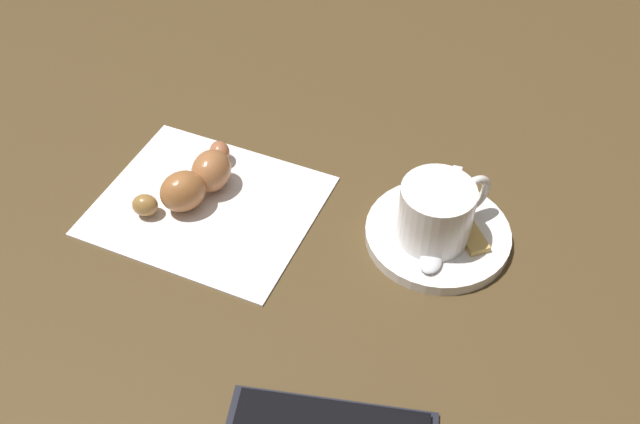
{
  "coord_description": "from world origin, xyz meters",
  "views": [
    {
      "loc": [
        0.2,
        -0.42,
        0.49
      ],
      "look_at": [
        -0.0,
        -0.01,
        0.01
      ],
      "focal_mm": 41.74,
      "sensor_mm": 36.0,
      "label": 1
    }
  ],
  "objects": [
    {
      "name": "ground_plane",
      "position": [
        0.0,
        0.0,
        0.0
      ],
      "size": [
        1.8,
        1.8,
        0.0
      ],
      "primitive_type": "plane",
      "color": "#49371D"
    },
    {
      "name": "saucer",
      "position": [
        0.1,
        0.02,
        0.01
      ],
      "size": [
        0.13,
        0.13,
        0.01
      ],
      "primitive_type": "cylinder",
      "color": "white",
      "rests_on": "ground"
    },
    {
      "name": "espresso_cup",
      "position": [
        0.1,
        0.01,
        0.04
      ],
      "size": [
        0.07,
        0.08,
        0.06
      ],
      "color": "white",
      "rests_on": "saucer"
    },
    {
      "name": "teaspoon",
      "position": [
        0.1,
        0.01,
        0.01
      ],
      "size": [
        0.03,
        0.14,
        0.01
      ],
      "color": "silver",
      "rests_on": "saucer"
    },
    {
      "name": "sugar_packet",
      "position": [
        0.12,
        0.03,
        0.01
      ],
      "size": [
        0.06,
        0.06,
        0.01
      ],
      "primitive_type": "cube",
      "rotation": [
        0.0,
        0.0,
        8.63
      ],
      "color": "tan",
      "rests_on": "saucer"
    },
    {
      "name": "napkin",
      "position": [
        -0.1,
        -0.04,
        0.0
      ],
      "size": [
        0.2,
        0.17,
        0.0
      ],
      "primitive_type": "cube",
      "rotation": [
        0.0,
        0.0,
        0.05
      ],
      "color": "white",
      "rests_on": "ground"
    },
    {
      "name": "croissant",
      "position": [
        -0.12,
        -0.03,
        0.02
      ],
      "size": [
        0.07,
        0.12,
        0.04
      ],
      "color": "olive",
      "rests_on": "napkin"
    }
  ]
}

